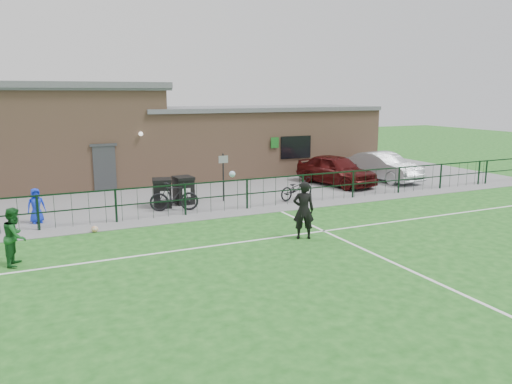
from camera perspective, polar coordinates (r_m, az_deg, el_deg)
name	(u,v)px	position (r m, az deg, el deg)	size (l,w,h in m)	color
ground	(343,282)	(12.39, 9.89, -10.05)	(90.00, 90.00, 0.00)	#1A5619
paving_strip	(182,187)	(24.30, -8.43, 0.57)	(34.00, 13.00, 0.02)	slate
pitch_line_touch	(225,212)	(19.01, -3.54, -2.34)	(28.00, 0.10, 0.01)	white
pitch_line_mid	(269,238)	(15.65, 1.54, -5.31)	(28.00, 0.10, 0.01)	white
pitch_line_perp	(408,269)	(13.56, 16.95, -8.45)	(0.10, 16.00, 0.01)	white
perimeter_fence	(223,196)	(19.06, -3.78, -0.47)	(28.00, 0.10, 1.20)	black
wheelie_bin_left	(162,194)	(20.05, -10.67, -0.22)	(0.69, 0.78, 1.05)	black
wheelie_bin_right	(184,191)	(20.51, -8.29, 0.10)	(0.68, 0.78, 1.04)	black
sign_post	(223,177)	(20.74, -3.76, 1.67)	(0.06, 0.06, 2.00)	black
car_maroon	(336,170)	(24.80, 9.13, 2.53)	(1.75, 4.36, 1.49)	#410B0B
car_silver	(383,167)	(26.59, 14.36, 2.84)	(1.51, 4.34, 1.43)	#B3B7BC
bicycle_d	(174,197)	(19.29, -9.35, -0.53)	(0.52, 1.85, 1.11)	black
bicycle_e	(296,188)	(21.18, 4.65, 0.41)	(0.63, 1.81, 0.95)	black
spectator_child	(36,206)	(18.85, -23.83, -1.45)	(0.60, 0.39, 1.23)	#1632D6
goalkeeper_kick	(302,209)	(15.53, 5.27, -1.98)	(1.65, 3.45, 1.81)	black
outfield_player	(15,236)	(14.57, -25.83, -4.58)	(0.75, 0.58, 1.54)	#185521
ball_ground	(95,229)	(17.11, -17.95, -4.06)	(0.22, 0.22, 0.22)	white
clubhouse	(148,137)	(26.67, -12.23, 6.18)	(24.25, 5.40, 4.96)	#9E7558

